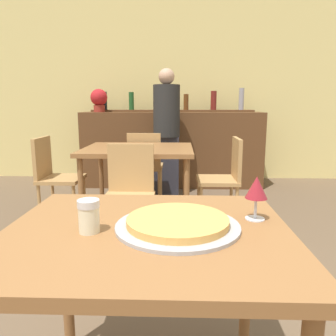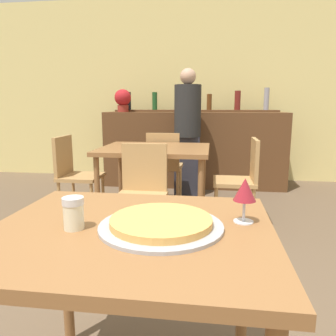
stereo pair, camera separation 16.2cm
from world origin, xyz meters
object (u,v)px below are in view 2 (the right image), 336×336
at_px(chair_far_side_front, 142,189).
at_px(cheese_shaker, 74,213).
at_px(chair_far_side_back, 164,163).
at_px(chair_far_side_right, 242,176).
at_px(pizza_tray, 161,223).
at_px(chair_far_side_left, 74,171).
at_px(potted_plant, 123,99).
at_px(wine_glass, 245,191).
at_px(person_standing, 187,129).

relative_size(chair_far_side_front, cheese_shaker, 7.98).
bearing_deg(cheese_shaker, chair_far_side_back, 92.25).
bearing_deg(chair_far_side_right, pizza_tray, -12.22).
bearing_deg(chair_far_side_front, pizza_tray, -75.25).
relative_size(chair_far_side_left, potted_plant, 2.65).
distance_m(chair_far_side_front, potted_plant, 2.46).
xyz_separation_m(cheese_shaker, wine_glass, (0.57, 0.14, 0.06)).
bearing_deg(potted_plant, chair_far_side_right, -44.77).
bearing_deg(chair_far_side_back, cheese_shaker, 92.25).
bearing_deg(chair_far_side_left, person_standing, -45.59).
distance_m(pizza_tray, wine_glass, 0.31).
height_order(chair_far_side_right, person_standing, person_standing).
bearing_deg(chair_far_side_left, chair_far_side_right, -90.00).
relative_size(cheese_shaker, wine_glass, 0.68).
bearing_deg(potted_plant, pizza_tray, -72.77).
bearing_deg(cheese_shaker, chair_far_side_front, 94.02).
bearing_deg(chair_far_side_right, chair_far_side_left, -90.00).
bearing_deg(chair_far_side_back, chair_far_side_left, 35.70).
relative_size(chair_far_side_back, potted_plant, 2.65).
xyz_separation_m(chair_far_side_right, pizza_tray, (-0.46, -2.12, 0.28)).
bearing_deg(person_standing, chair_far_side_front, -97.98).
bearing_deg(person_standing, chair_far_side_left, -135.59).
xyz_separation_m(chair_far_side_front, person_standing, (0.24, 1.68, 0.37)).
bearing_deg(pizza_tray, chair_far_side_right, 77.78).
relative_size(chair_far_side_front, chair_far_side_right, 1.00).
bearing_deg(wine_glass, cheese_shaker, -165.96).
height_order(chair_far_side_front, wine_glass, wine_glass).
bearing_deg(wine_glass, chair_far_side_back, 104.38).
height_order(chair_far_side_right, potted_plant, potted_plant).
bearing_deg(chair_far_side_right, cheese_shaker, -19.00).
distance_m(cheese_shaker, person_standing, 3.23).
distance_m(chair_far_side_back, potted_plant, 1.45).
relative_size(chair_far_side_back, pizza_tray, 2.07).
bearing_deg(chair_far_side_left, potted_plant, -3.51).
height_order(chair_far_side_front, cheese_shaker, cheese_shaker).
distance_m(chair_far_side_right, cheese_shaker, 2.31).
distance_m(chair_far_side_front, wine_glass, 1.61).
distance_m(pizza_tray, cheese_shaker, 0.29).
bearing_deg(person_standing, chair_far_side_right, -59.92).
xyz_separation_m(chair_far_side_front, potted_plant, (-0.76, 2.21, 0.75)).
relative_size(chair_far_side_back, chair_far_side_right, 1.00).
bearing_deg(person_standing, wine_glass, -81.90).
distance_m(chair_far_side_back, wine_glass, 2.75).
bearing_deg(potted_plant, cheese_shaker, -77.05).
bearing_deg(pizza_tray, wine_glass, 18.80).
bearing_deg(potted_plant, chair_far_side_front, -71.12).
height_order(chair_far_side_back, potted_plant, potted_plant).
height_order(person_standing, wine_glass, person_standing).
height_order(chair_far_side_front, potted_plant, potted_plant).
xyz_separation_m(person_standing, wine_glass, (0.44, -3.09, 0.01)).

